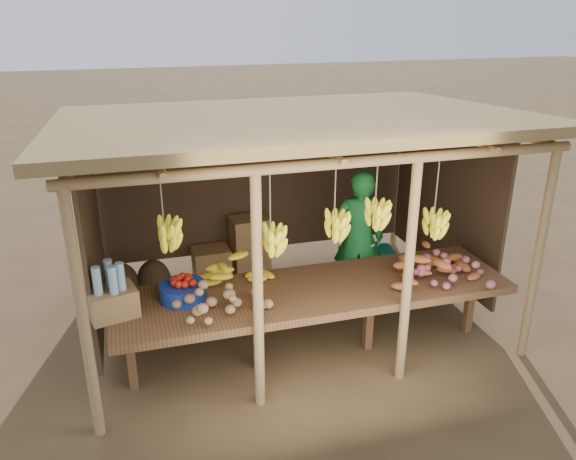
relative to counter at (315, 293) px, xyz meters
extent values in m
plane|color=brown|center=(0.00, 0.95, -0.74)|extent=(60.00, 60.00, 0.00)
cylinder|color=#A07D52|center=(-2.10, -0.55, 0.36)|extent=(0.09, 0.09, 2.20)
cylinder|color=#A07D52|center=(2.10, -0.55, 0.36)|extent=(0.09, 0.09, 2.20)
cylinder|color=#A07D52|center=(-2.10, 2.45, 0.36)|extent=(0.09, 0.09, 2.20)
cylinder|color=#A07D52|center=(2.10, 2.45, 0.36)|extent=(0.09, 0.09, 2.20)
cylinder|color=#A07D52|center=(-0.70, -0.55, 0.36)|extent=(0.09, 0.09, 2.20)
cylinder|color=#A07D52|center=(0.70, -0.55, 0.36)|extent=(0.09, 0.09, 2.20)
cylinder|color=#A07D52|center=(0.00, -0.55, 1.46)|extent=(4.40, 0.09, 0.09)
cylinder|color=#A07D52|center=(0.00, 2.45, 1.46)|extent=(4.40, 0.09, 0.09)
cube|color=olive|center=(0.00, 0.95, 1.55)|extent=(4.70, 3.50, 0.28)
cube|color=#493422|center=(0.00, 2.43, 0.47)|extent=(4.20, 0.04, 1.98)
cube|color=#493422|center=(-2.08, 1.15, 0.47)|extent=(0.04, 2.40, 1.98)
cube|color=#493422|center=(2.08, 1.15, 0.47)|extent=(0.04, 2.40, 1.98)
cube|color=brown|center=(0.00, 0.00, 0.02)|extent=(3.90, 1.05, 0.08)
cube|color=brown|center=(-1.80, 0.00, -0.38)|extent=(0.08, 0.08, 0.72)
cube|color=brown|center=(-0.60, 0.00, -0.38)|extent=(0.08, 0.08, 0.72)
cube|color=brown|center=(0.60, 0.00, -0.38)|extent=(0.08, 0.08, 0.72)
cube|color=brown|center=(1.80, 0.00, -0.38)|extent=(0.08, 0.08, 0.72)
cylinder|color=navy|center=(-1.27, 0.14, 0.14)|extent=(0.44, 0.44, 0.15)
cube|color=olive|center=(-1.90, 0.01, 0.19)|extent=(0.48, 0.41, 0.26)
imported|color=#1B7B33|center=(0.89, 1.02, 0.09)|extent=(0.71, 0.59, 1.65)
cube|color=brown|center=(1.05, 1.05, -0.47)|extent=(0.65, 0.58, 0.54)
cube|color=#0C8A7F|center=(1.05, 1.05, -0.17)|extent=(0.73, 0.65, 0.05)
cube|color=olive|center=(-0.19, 2.15, -0.53)|extent=(0.49, 0.40, 0.38)
cube|color=olive|center=(-0.19, 2.15, -0.14)|extent=(0.49, 0.40, 0.38)
cube|color=olive|center=(-0.71, 2.15, -0.53)|extent=(0.49, 0.40, 0.38)
ellipsoid|color=#493422|center=(-1.87, 1.81, -0.49)|extent=(0.42, 0.42, 0.57)
ellipsoid|color=#493422|center=(-1.48, 1.81, -0.49)|extent=(0.42, 0.42, 0.57)
camera|label=1|loc=(-1.62, -4.64, 2.63)|focal=35.00mm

